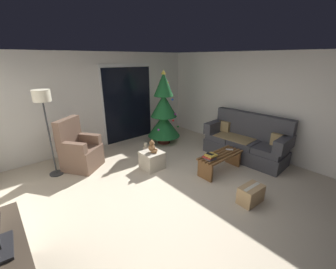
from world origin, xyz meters
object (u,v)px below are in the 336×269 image
Objects in this scene: teddy_bear_chestnut at (152,147)px; cardboard_box_taped_mid_floor at (251,194)px; couch at (246,142)px; coffee_table at (220,160)px; armchair at (80,151)px; floor_lamp at (43,104)px; ottoman at (152,160)px; christmas_tree at (164,112)px; remote_graphite at (215,154)px; teddy_bear_cream_by_tree at (146,148)px; remote_white at (229,149)px; cell_phone at (210,154)px; book_stack at (210,157)px.

teddy_bear_chestnut is 0.62× the size of cardboard_box_taped_mid_floor.
coffee_table is at bearing -177.55° from couch.
armchair is 0.63× the size of floor_lamp.
floor_lamp reaches higher than ottoman.
christmas_tree is 7.20× the size of teddy_bear_chestnut.
floor_lamp is at bearing 104.90° from remote_graphite.
teddy_bear_chestnut is at bearing 96.04° from remote_graphite.
teddy_bear_cream_by_tree is (-0.78, -0.21, -0.79)m from christmas_tree.
remote_graphite is at bearing 134.86° from remote_white.
teddy_bear_chestnut is (-1.17, -1.03, -0.40)m from christmas_tree.
cell_phone is at bearing -57.29° from teddy_bear_chestnut.
cell_phone reaches higher than remote_white.
ottoman is at bearing -41.31° from armchair.
book_stack is at bearing -42.15° from floor_lamp.
teddy_bear_cream_by_tree is at bearing 64.11° from ottoman.
armchair reaches higher than couch.
book_stack is 3.40m from floor_lamp.
teddy_bear_cream_by_tree is at bearing -7.91° from floor_lamp.
coffee_table is 4.34× the size of book_stack.
christmas_tree is 2.96m from floor_lamp.
book_stack reaches higher than remote_white.
ottoman is (-1.37, 1.06, -0.22)m from remote_white.
coffee_table is at bearing -38.34° from floor_lamp.
floor_lamp is at bearing 141.66° from coffee_table.
christmas_tree is at bearing -1.66° from floor_lamp.
coffee_table is 0.54× the size of christmas_tree.
ottoman is 2.15m from cardboard_box_taped_mid_floor.
teddy_bear_cream_by_tree is at bearing 98.62° from book_stack.
ottoman is (-0.92, 1.00, -0.22)m from remote_graphite.
coffee_table is 0.97× the size of armchair.
cardboard_box_taped_mid_floor is at bearing -60.64° from armchair.
christmas_tree is at bearing 69.39° from cell_phone.
ottoman is (-0.68, 1.06, -0.32)m from cell_phone.
couch is 1.88m from cardboard_box_taped_mid_floor.
teddy_bear_chestnut is (-0.67, 1.06, 0.05)m from book_stack.
remote_white is 0.08× the size of christmas_tree.
remote_white is at bearing -39.50° from armchair.
floor_lamp is (-0.52, 0.04, 1.10)m from armchair.
book_stack is 2.19m from christmas_tree.
cell_phone is at bearing 83.12° from cardboard_box_taped_mid_floor.
couch reaches higher than remote_white.
cell_phone is (-1.42, -0.03, 0.11)m from couch.
couch reaches higher than cardboard_box_taped_mid_floor.
ottoman is at bearing 122.37° from book_stack.
floor_lamp is 6.25× the size of teddy_bear_cream_by_tree.
ottoman is at bearing 104.89° from remote_white.
couch is at bearing -6.14° from cell_phone.
couch reaches higher than ottoman.
floor_lamp is at bearing 137.85° from book_stack.
coffee_table is 1.49m from ottoman.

